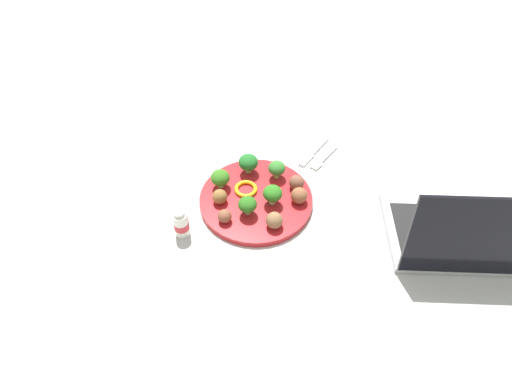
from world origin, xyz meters
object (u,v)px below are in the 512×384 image
broccoli_floret_back_left (273,194)px  meatball_mid_right (299,196)px  broccoli_floret_mid_right (248,205)px  knife (313,152)px  napkin (320,155)px  meatball_front_right (297,183)px  meatball_mid_left (274,220)px  plate (256,200)px  meatball_front_left (220,197)px  broccoli_floret_front_right (220,178)px  broccoli_floret_far_rim (277,168)px  meatball_back_left (225,217)px  yogurt_bottle (181,224)px  pepper_ring_center (245,190)px  fork (324,158)px  broccoli_floret_center (248,162)px  laptop (464,234)px

broccoli_floret_back_left → meatball_mid_right: broccoli_floret_back_left is taller
broccoli_floret_mid_right → knife: broccoli_floret_mid_right is taller
meatball_mid_right → napkin: size_ratio=0.24×
napkin → broccoli_floret_back_left: bearing=9.0°
broccoli_floret_back_left → meatball_front_right: bearing=174.2°
broccoli_floret_mid_right → meatball_mid_left: bearing=102.9°
plate → meatball_front_left: meatball_front_left is taller
meatball_mid_left → broccoli_floret_front_right: bearing=-89.7°
broccoli_floret_far_rim → plate: bearing=8.6°
meatball_mid_left → meatball_back_left: (0.07, -0.09, -0.00)m
meatball_back_left → yogurt_bottle: size_ratio=0.43×
broccoli_floret_front_right → yogurt_bottle: (0.15, 0.04, -0.01)m
meatball_mid_right → pepper_ring_center: bearing=-60.1°
meatball_front_right → fork: (-0.15, -0.03, -0.03)m
broccoli_floret_center → yogurt_bottle: size_ratio=0.71×
broccoli_floret_center → napkin: size_ratio=0.32×
napkin → broccoli_floret_center: bearing=-22.8°
meatball_front_left → napkin: meatball_front_left is taller
plate → meatball_mid_left: 0.10m
meatball_front_right → meatball_mid_right: bearing=48.3°
plate → broccoli_floret_center: size_ratio=5.19×
meatball_front_right → broccoli_floret_mid_right: bearing=-10.5°
meatball_front_right → knife: bearing=-156.9°
plate → yogurt_bottle: size_ratio=3.66×
meatball_front_left → laptop: bearing=122.5°
broccoli_floret_mid_right → laptop: (-0.28, 0.40, -0.01)m
plate → meatball_mid_right: bearing=128.0°
meatball_front_right → napkin: meatball_front_right is taller
broccoli_floret_far_rim → meatball_back_left: (0.19, 0.02, -0.01)m
meatball_front_right → meatball_back_left: size_ratio=1.15×
fork → yogurt_bottle: size_ratio=1.58×
broccoli_floret_center → broccoli_floret_front_right: size_ratio=1.07×
meatball_front_left → yogurt_bottle: 0.12m
broccoli_floret_center → meatball_mid_right: 0.16m
meatball_back_left → fork: 0.35m
pepper_ring_center → knife: 0.24m
broccoli_floret_far_rim → laptop: laptop is taller
meatball_mid_right → broccoli_floret_back_left: bearing=-40.6°
meatball_back_left → meatball_mid_left: bearing=127.6°
meatball_mid_left → knife: meatball_mid_left is taller
broccoli_floret_center → meatball_front_left: bearing=11.8°
napkin → meatball_front_left: bearing=-10.1°
meatball_back_left → fork: size_ratio=0.27×
broccoli_floret_center → fork: bearing=151.8°
plate → knife: bearing=-176.9°
meatball_front_right → meatball_front_left: bearing=-31.4°
laptop → broccoli_floret_back_left: bearing=-60.5°
broccoli_floret_center → meatball_front_right: broccoli_floret_center is taller
meatball_mid_left → pepper_ring_center: (-0.03, -0.13, -0.02)m
meatball_mid_right → meatball_mid_left: same height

